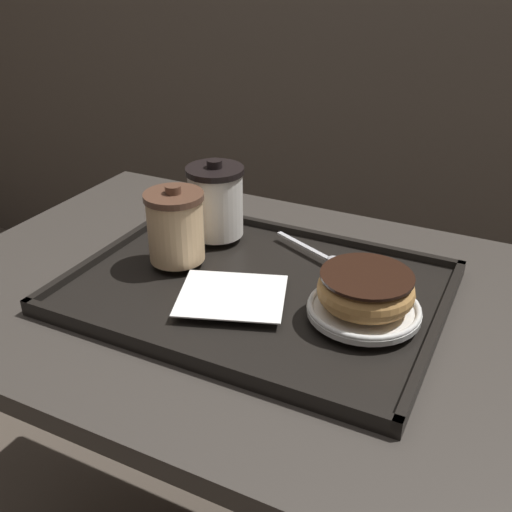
{
  "coord_description": "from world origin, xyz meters",
  "views": [
    {
      "loc": [
        0.33,
        -0.69,
        1.22
      ],
      "look_at": [
        -0.01,
        -0.01,
        0.81
      ],
      "focal_mm": 42.0,
      "sensor_mm": 36.0,
      "label": 1
    }
  ],
  "objects_px": {
    "coffee_cup_rear": "(216,201)",
    "coffee_cup_front": "(176,225)",
    "donut_chocolate_glazed": "(366,289)",
    "spoon": "(326,256)"
  },
  "relations": [
    {
      "from": "coffee_cup_rear",
      "to": "donut_chocolate_glazed",
      "type": "relative_size",
      "value": 1.01
    },
    {
      "from": "spoon",
      "to": "coffee_cup_rear",
      "type": "bearing_deg",
      "value": -155.91
    },
    {
      "from": "coffee_cup_rear",
      "to": "coffee_cup_front",
      "type": "bearing_deg",
      "value": -95.65
    },
    {
      "from": "spoon",
      "to": "coffee_cup_front",
      "type": "bearing_deg",
      "value": -129.25
    },
    {
      "from": "coffee_cup_rear",
      "to": "donut_chocolate_glazed",
      "type": "bearing_deg",
      "value": -22.93
    },
    {
      "from": "coffee_cup_rear",
      "to": "spoon",
      "type": "xyz_separation_m",
      "value": [
        0.2,
        -0.0,
        -0.06
      ]
    },
    {
      "from": "coffee_cup_front",
      "to": "coffee_cup_rear",
      "type": "relative_size",
      "value": 0.93
    },
    {
      "from": "coffee_cup_rear",
      "to": "spoon",
      "type": "relative_size",
      "value": 0.89
    },
    {
      "from": "donut_chocolate_glazed",
      "to": "spoon",
      "type": "relative_size",
      "value": 0.89
    },
    {
      "from": "coffee_cup_front",
      "to": "donut_chocolate_glazed",
      "type": "distance_m",
      "value": 0.31
    }
  ]
}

